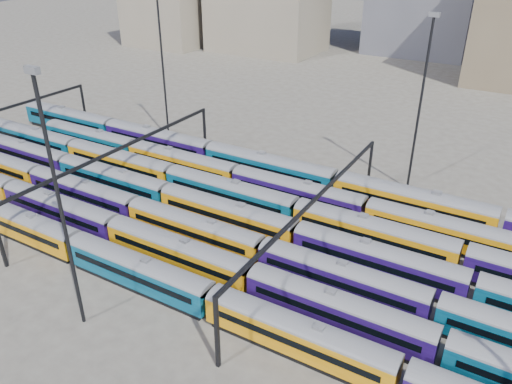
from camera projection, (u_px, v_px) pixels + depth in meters
The scene contains 13 objects.
ground at pixel (241, 234), 64.79m from camera, with size 500.00×500.00×0.00m, color #46423B.
rake_0 at pixel (298, 333), 45.26m from camera, with size 95.42×2.80×4.70m.
rake_1 at pixel (338, 307), 48.22m from camera, with size 136.78×2.86×4.80m.
rake_2 at pixel (194, 227), 61.52m from camera, with size 135.22×2.83×4.75m.
rake_3 at pixel (227, 212), 64.58m from camera, with size 99.95×2.93×4.93m.
rake_4 at pixel (171, 175), 74.29m from camera, with size 123.90×3.02×5.09m.
rake_5 at pixel (366, 209), 65.35m from camera, with size 121.14×2.96×4.97m.
rake_6 at pixel (336, 182), 71.93m from camera, with size 132.14×3.22×5.43m.
gantry_1 at pixel (121, 155), 70.64m from camera, with size 0.35×40.35×8.03m.
gantry_2 at pixel (315, 207), 57.17m from camera, with size 0.35×40.35×8.03m.
mast_1 at pixel (163, 64), 88.65m from camera, with size 1.40×0.50×25.60m.
mast_2 at pixel (59, 199), 43.76m from camera, with size 1.40×0.50×25.60m.
mast_3 at pixel (421, 99), 69.97m from camera, with size 1.40×0.50×25.60m.
Camera 1 is at (29.46, -46.46, 34.70)m, focal length 35.00 mm.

